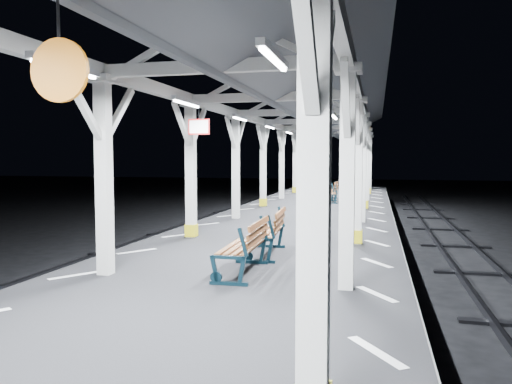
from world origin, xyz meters
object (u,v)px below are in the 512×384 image
at_px(bench_near, 247,245).
at_px(bench_mid, 270,231).
at_px(bench_far, 333,193).
at_px(bench_extra, 332,190).

bearing_deg(bench_near, bench_mid, 87.13).
bearing_deg(bench_far, bench_extra, 92.12).
xyz_separation_m(bench_mid, bench_extra, (0.05, 13.66, -0.04)).
distance_m(bench_mid, bench_far, 12.31).
height_order(bench_mid, bench_extra, bench_mid).
distance_m(bench_near, bench_far, 14.03).
relative_size(bench_far, bench_extra, 0.97).
bearing_deg(bench_near, bench_far, 87.39).
bearing_deg(bench_near, bench_extra, 88.12).
height_order(bench_near, bench_mid, bench_mid).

